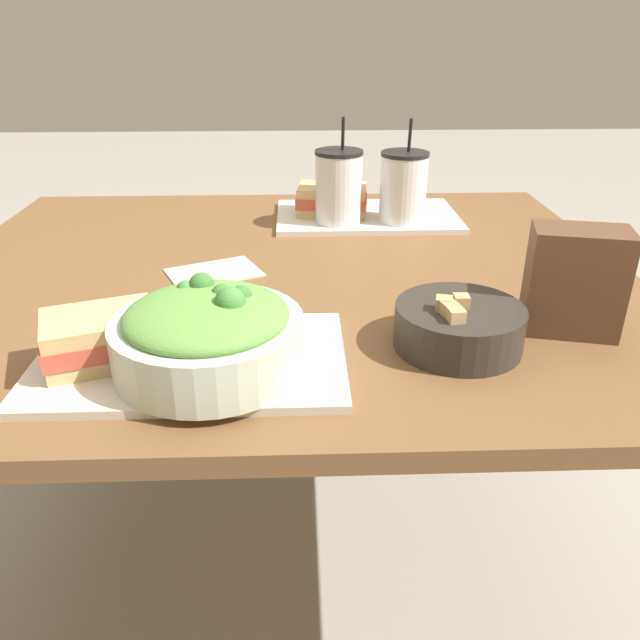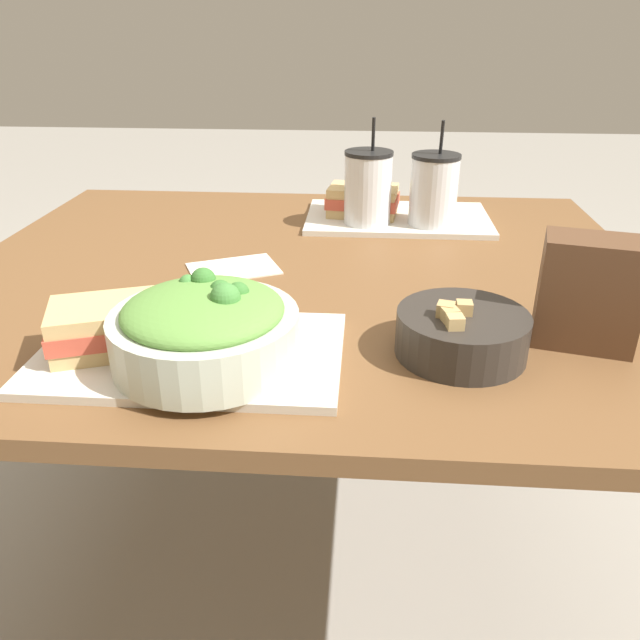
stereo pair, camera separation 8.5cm
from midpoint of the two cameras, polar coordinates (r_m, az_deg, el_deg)
name	(u,v)px [view 2 (the right image)]	position (r m, az deg, el deg)	size (l,w,h in m)	color
ground_plane	(306,552)	(1.55, 0.36, -20.54)	(12.00, 12.00, 0.00)	gray
dining_table	(303,310)	(1.18, 0.44, 0.89)	(1.26, 1.07, 0.71)	brown
tray_near	(191,353)	(0.85, -8.93, -3.07)	(0.41, 0.25, 0.01)	beige
tray_far	(398,218)	(1.44, 8.80, 9.15)	(0.41, 0.25, 0.01)	beige
salad_bowl	(205,327)	(0.80, -7.52, -0.71)	(0.24, 0.24, 0.11)	beige
soup_bowl	(462,332)	(0.87, 15.56, -1.15)	(0.18, 0.18, 0.08)	#2D2823
sandwich_near	(106,326)	(0.87, -16.41, -0.64)	(0.17, 0.15, 0.06)	tan
baguette_near	(239,302)	(0.91, -4.76, 1.58)	(0.14, 0.10, 0.06)	tan
sandwich_far	(363,201)	(1.43, 5.67, 10.78)	(0.17, 0.13, 0.06)	tan
drink_cup_dark	(368,190)	(1.36, 6.21, 11.72)	(0.10, 0.10, 0.22)	silver
drink_cup_red	(434,192)	(1.37, 12.13, 11.35)	(0.10, 0.10, 0.22)	silver
chip_bag	(589,293)	(0.94, 25.78, 2.22)	(0.15, 0.11, 0.15)	brown
napkin_folded	(234,269)	(1.15, -5.83, 4.65)	(0.19, 0.17, 0.00)	silver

